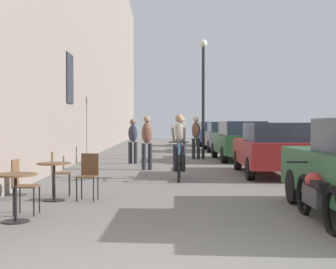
{
  "coord_description": "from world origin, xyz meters",
  "views": [
    {
      "loc": [
        0.0,
        -4.2,
        1.47
      ],
      "look_at": [
        0.19,
        14.07,
        1.05
      ],
      "focal_mm": 51.12,
      "sensor_mm": 36.0,
      "label": 1
    }
  ],
  "objects_px": {
    "pedestrian_mid": "(133,138)",
    "parked_motorcycle": "(317,196)",
    "cafe_chair_mid_toward_street": "(58,170)",
    "cafe_chair_mid_toward_wall": "(88,173)",
    "pedestrian_furthest": "(182,134)",
    "pedestrian_far": "(196,135)",
    "cafe_table_mid": "(54,173)",
    "parked_car_fourth": "(223,136)",
    "parked_car_fifth": "(211,133)",
    "street_lamp": "(203,83)",
    "pedestrian_near": "(147,139)",
    "parked_car_second": "(272,148)",
    "cafe_table_near": "(15,187)",
    "cafe_chair_near_toward_street": "(22,183)",
    "cyclist_on_bicycle": "(179,148)",
    "parked_car_third": "(240,140)"
  },
  "relations": [
    {
      "from": "cafe_table_mid",
      "to": "cyclist_on_bicycle",
      "type": "distance_m",
      "value": 4.31
    },
    {
      "from": "parked_car_fourth",
      "to": "parked_car_fifth",
      "type": "relative_size",
      "value": 0.97
    },
    {
      "from": "pedestrian_far",
      "to": "pedestrian_furthest",
      "type": "distance_m",
      "value": 2.37
    },
    {
      "from": "cafe_chair_near_toward_street",
      "to": "cafe_chair_mid_toward_wall",
      "type": "xyz_separation_m",
      "value": [
        0.84,
        1.47,
        0.0
      ]
    },
    {
      "from": "pedestrian_far",
      "to": "pedestrian_furthest",
      "type": "relative_size",
      "value": 0.99
    },
    {
      "from": "cafe_chair_mid_toward_wall",
      "to": "pedestrian_far",
      "type": "distance_m",
      "value": 10.86
    },
    {
      "from": "pedestrian_mid",
      "to": "pedestrian_far",
      "type": "bearing_deg",
      "value": 41.56
    },
    {
      "from": "cafe_chair_mid_toward_street",
      "to": "pedestrian_furthest",
      "type": "distance_m",
      "value": 12.62
    },
    {
      "from": "cafe_table_mid",
      "to": "cafe_chair_mid_toward_wall",
      "type": "distance_m",
      "value": 0.65
    },
    {
      "from": "pedestrian_furthest",
      "to": "parked_motorcycle",
      "type": "distance_m",
      "value": 15.07
    },
    {
      "from": "cafe_table_near",
      "to": "cafe_chair_mid_toward_wall",
      "type": "xyz_separation_m",
      "value": [
        0.77,
        2.05,
        -0.0
      ]
    },
    {
      "from": "street_lamp",
      "to": "parked_motorcycle",
      "type": "xyz_separation_m",
      "value": [
        0.62,
        -12.6,
        -2.7
      ]
    },
    {
      "from": "cafe_chair_mid_toward_wall",
      "to": "parked_car_fifth",
      "type": "height_order",
      "value": "parked_car_fifth"
    },
    {
      "from": "pedestrian_near",
      "to": "parked_motorcycle",
      "type": "relative_size",
      "value": 0.8
    },
    {
      "from": "pedestrian_near",
      "to": "parked_car_fourth",
      "type": "height_order",
      "value": "pedestrian_near"
    },
    {
      "from": "cyclist_on_bicycle",
      "to": "pedestrian_near",
      "type": "bearing_deg",
      "value": 110.18
    },
    {
      "from": "cafe_chair_near_toward_street",
      "to": "cyclist_on_bicycle",
      "type": "height_order",
      "value": "cyclist_on_bicycle"
    },
    {
      "from": "parked_motorcycle",
      "to": "pedestrian_near",
      "type": "bearing_deg",
      "value": 108.81
    },
    {
      "from": "pedestrian_mid",
      "to": "parked_car_fifth",
      "type": "xyz_separation_m",
      "value": [
        4.31,
        14.09,
        -0.1
      ]
    },
    {
      "from": "street_lamp",
      "to": "pedestrian_far",
      "type": "bearing_deg",
      "value": 166.62
    },
    {
      "from": "pedestrian_mid",
      "to": "parked_motorcycle",
      "type": "bearing_deg",
      "value": -72.2
    },
    {
      "from": "cyclist_on_bicycle",
      "to": "parked_car_second",
      "type": "xyz_separation_m",
      "value": [
        2.67,
        0.93,
        -0.04
      ]
    },
    {
      "from": "parked_car_fourth",
      "to": "parked_car_fifth",
      "type": "xyz_separation_m",
      "value": [
        0.05,
        6.31,
        0.03
      ]
    },
    {
      "from": "pedestrian_furthest",
      "to": "parked_car_fifth",
      "type": "relative_size",
      "value": 0.39
    },
    {
      "from": "cafe_table_mid",
      "to": "cyclist_on_bicycle",
      "type": "xyz_separation_m",
      "value": [
        2.5,
        3.5,
        0.29
      ]
    },
    {
      "from": "parked_car_fifth",
      "to": "parked_motorcycle",
      "type": "relative_size",
      "value": 2.07
    },
    {
      "from": "cafe_table_near",
      "to": "cafe_chair_near_toward_street",
      "type": "xyz_separation_m",
      "value": [
        -0.08,
        0.58,
        -0.0
      ]
    },
    {
      "from": "cafe_chair_mid_toward_wall",
      "to": "pedestrian_near",
      "type": "bearing_deg",
      "value": 81.23
    },
    {
      "from": "pedestrian_mid",
      "to": "street_lamp",
      "type": "relative_size",
      "value": 0.33
    },
    {
      "from": "pedestrian_mid",
      "to": "parked_car_second",
      "type": "relative_size",
      "value": 0.39
    },
    {
      "from": "pedestrian_mid",
      "to": "cafe_chair_near_toward_street",
      "type": "bearing_deg",
      "value": -96.83
    },
    {
      "from": "cafe_chair_mid_toward_street",
      "to": "parked_car_fifth",
      "type": "xyz_separation_m",
      "value": [
        5.36,
        21.83,
        0.3
      ]
    },
    {
      "from": "pedestrian_furthest",
      "to": "pedestrian_far",
      "type": "bearing_deg",
      "value": -78.63
    },
    {
      "from": "cafe_table_mid",
      "to": "street_lamp",
      "type": "bearing_deg",
      "value": 70.47
    },
    {
      "from": "pedestrian_near",
      "to": "pedestrian_mid",
      "type": "height_order",
      "value": "pedestrian_near"
    },
    {
      "from": "cafe_table_near",
      "to": "cafe_chair_near_toward_street",
      "type": "bearing_deg",
      "value": 97.48
    },
    {
      "from": "cafe_chair_mid_toward_street",
      "to": "street_lamp",
      "type": "xyz_separation_m",
      "value": [
        3.8,
        9.85,
        2.59
      ]
    },
    {
      "from": "cafe_chair_mid_toward_street",
      "to": "pedestrian_far",
      "type": "bearing_deg",
      "value": 70.55
    },
    {
      "from": "cafe_chair_mid_toward_street",
      "to": "cafe_chair_mid_toward_wall",
      "type": "bearing_deg",
      "value": -38.38
    },
    {
      "from": "cafe_chair_mid_toward_street",
      "to": "cafe_table_mid",
      "type": "bearing_deg",
      "value": -83.33
    },
    {
      "from": "cafe_table_mid",
      "to": "parked_car_third",
      "type": "height_order",
      "value": "parked_car_third"
    },
    {
      "from": "cafe_table_near",
      "to": "parked_car_second",
      "type": "xyz_separation_m",
      "value": [
        5.29,
        6.41,
        0.25
      ]
    },
    {
      "from": "cyclist_on_bicycle",
      "to": "parked_car_second",
      "type": "relative_size",
      "value": 0.41
    },
    {
      "from": "pedestrian_near",
      "to": "parked_car_second",
      "type": "bearing_deg",
      "value": -24.11
    },
    {
      "from": "parked_car_second",
      "to": "parked_motorcycle",
      "type": "bearing_deg",
      "value": -97.21
    },
    {
      "from": "pedestrian_furthest",
      "to": "parked_car_second",
      "type": "xyz_separation_m",
      "value": [
        2.21,
        -8.46,
        -0.22
      ]
    },
    {
      "from": "pedestrian_far",
      "to": "parked_car_second",
      "type": "height_order",
      "value": "pedestrian_far"
    },
    {
      "from": "cafe_chair_mid_toward_wall",
      "to": "parked_car_second",
      "type": "xyz_separation_m",
      "value": [
        4.52,
        4.36,
        0.26
      ]
    },
    {
      "from": "cafe_table_mid",
      "to": "cafe_chair_mid_toward_wall",
      "type": "height_order",
      "value": "cafe_chair_mid_toward_wall"
    },
    {
      "from": "pedestrian_far",
      "to": "parked_motorcycle",
      "type": "xyz_separation_m",
      "value": [
        0.91,
        -12.67,
        -0.58
      ]
    }
  ]
}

